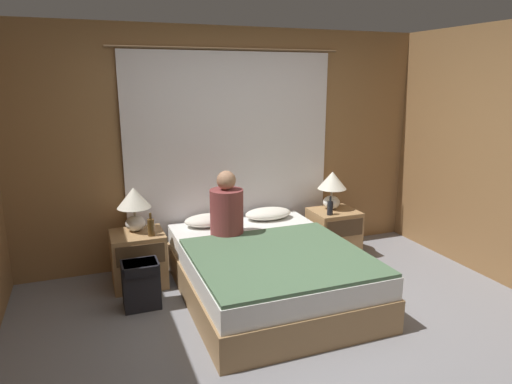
{
  "coord_description": "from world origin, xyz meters",
  "views": [
    {
      "loc": [
        -1.48,
        -2.81,
        1.98
      ],
      "look_at": [
        0.0,
        1.1,
        0.93
      ],
      "focal_mm": 32.0,
      "sensor_mm": 36.0,
      "label": 1
    }
  ],
  "objects_px": {
    "lamp_right": "(332,185)",
    "pillow_right": "(268,214)",
    "nightstand_left": "(139,259)",
    "beer_bottle_on_right_stand": "(330,208)",
    "lamp_left": "(134,203)",
    "pillow_left": "(209,220)",
    "backpack_on_floor": "(141,282)",
    "bed": "(267,272)",
    "nightstand_right": "(333,233)",
    "person_left_in_bed": "(227,209)",
    "beer_bottle_on_left_stand": "(151,227)"
  },
  "relations": [
    {
      "from": "lamp_right",
      "to": "nightstand_right",
      "type": "bearing_deg",
      "value": -90.0
    },
    {
      "from": "beer_bottle_on_left_stand",
      "to": "backpack_on_floor",
      "type": "distance_m",
      "value": 0.54
    },
    {
      "from": "nightstand_right",
      "to": "beer_bottle_on_right_stand",
      "type": "relative_size",
      "value": 2.52
    },
    {
      "from": "lamp_right",
      "to": "backpack_on_floor",
      "type": "distance_m",
      "value": 2.35
    },
    {
      "from": "bed",
      "to": "nightstand_right",
      "type": "height_order",
      "value": "nightstand_right"
    },
    {
      "from": "beer_bottle_on_right_stand",
      "to": "backpack_on_floor",
      "type": "distance_m",
      "value": 2.14
    },
    {
      "from": "lamp_right",
      "to": "pillow_left",
      "type": "bearing_deg",
      "value": 177.73
    },
    {
      "from": "bed",
      "to": "lamp_left",
      "type": "distance_m",
      "value": 1.44
    },
    {
      "from": "bed",
      "to": "lamp_left",
      "type": "height_order",
      "value": "lamp_left"
    },
    {
      "from": "person_left_in_bed",
      "to": "lamp_left",
      "type": "bearing_deg",
      "value": 160.67
    },
    {
      "from": "lamp_left",
      "to": "beer_bottle_on_right_stand",
      "type": "distance_m",
      "value": 2.06
    },
    {
      "from": "pillow_left",
      "to": "nightstand_left",
      "type": "bearing_deg",
      "value": -170.09
    },
    {
      "from": "lamp_left",
      "to": "person_left_in_bed",
      "type": "distance_m",
      "value": 0.89
    },
    {
      "from": "pillow_left",
      "to": "beer_bottle_on_left_stand",
      "type": "bearing_deg",
      "value": -157.92
    },
    {
      "from": "bed",
      "to": "nightstand_right",
      "type": "xyz_separation_m",
      "value": [
        1.09,
        0.67,
        0.03
      ]
    },
    {
      "from": "lamp_right",
      "to": "pillow_right",
      "type": "relative_size",
      "value": 0.83
    },
    {
      "from": "lamp_left",
      "to": "lamp_right",
      "type": "height_order",
      "value": "same"
    },
    {
      "from": "nightstand_left",
      "to": "pillow_right",
      "type": "height_order",
      "value": "pillow_right"
    },
    {
      "from": "lamp_right",
      "to": "pillow_right",
      "type": "height_order",
      "value": "lamp_right"
    },
    {
      "from": "bed",
      "to": "lamp_left",
      "type": "relative_size",
      "value": 4.62
    },
    {
      "from": "pillow_left",
      "to": "pillow_right",
      "type": "xyz_separation_m",
      "value": [
        0.67,
        0.0,
        0.0
      ]
    },
    {
      "from": "nightstand_right",
      "to": "backpack_on_floor",
      "type": "height_order",
      "value": "nightstand_right"
    },
    {
      "from": "bed",
      "to": "person_left_in_bed",
      "type": "xyz_separation_m",
      "value": [
        -0.25,
        0.45,
        0.51
      ]
    },
    {
      "from": "nightstand_right",
      "to": "backpack_on_floor",
      "type": "distance_m",
      "value": 2.26
    },
    {
      "from": "lamp_left",
      "to": "lamp_right",
      "type": "bearing_deg",
      "value": 0.0
    },
    {
      "from": "backpack_on_floor",
      "to": "bed",
      "type": "bearing_deg",
      "value": -9.49
    },
    {
      "from": "person_left_in_bed",
      "to": "beer_bottle_on_right_stand",
      "type": "distance_m",
      "value": 1.21
    },
    {
      "from": "person_left_in_bed",
      "to": "beer_bottle_on_right_stand",
      "type": "relative_size",
      "value": 3.07
    },
    {
      "from": "nightstand_left",
      "to": "lamp_right",
      "type": "distance_m",
      "value": 2.24
    },
    {
      "from": "beer_bottle_on_right_stand",
      "to": "nightstand_left",
      "type": "bearing_deg",
      "value": 176.5
    },
    {
      "from": "lamp_left",
      "to": "beer_bottle_on_left_stand",
      "type": "distance_m",
      "value": 0.3
    },
    {
      "from": "nightstand_right",
      "to": "lamp_left",
      "type": "xyz_separation_m",
      "value": [
        -2.17,
        0.08,
        0.54
      ]
    },
    {
      "from": "pillow_right",
      "to": "beer_bottle_on_right_stand",
      "type": "xyz_separation_m",
      "value": [
        0.62,
        -0.26,
        0.07
      ]
    },
    {
      "from": "beer_bottle_on_right_stand",
      "to": "backpack_on_floor",
      "type": "relative_size",
      "value": 0.49
    },
    {
      "from": "person_left_in_bed",
      "to": "backpack_on_floor",
      "type": "height_order",
      "value": "person_left_in_bed"
    },
    {
      "from": "beer_bottle_on_left_stand",
      "to": "nightstand_right",
      "type": "bearing_deg",
      "value": 3.48
    },
    {
      "from": "lamp_left",
      "to": "pillow_right",
      "type": "bearing_deg",
      "value": 2.27
    },
    {
      "from": "backpack_on_floor",
      "to": "nightstand_right",
      "type": "bearing_deg",
      "value": 12.35
    },
    {
      "from": "nightstand_right",
      "to": "pillow_left",
      "type": "relative_size",
      "value": 1.02
    },
    {
      "from": "pillow_left",
      "to": "nightstand_right",
      "type": "bearing_deg",
      "value": -5.29
    },
    {
      "from": "pillow_right",
      "to": "backpack_on_floor",
      "type": "height_order",
      "value": "pillow_right"
    },
    {
      "from": "pillow_right",
      "to": "nightstand_right",
      "type": "bearing_deg",
      "value": -9.91
    },
    {
      "from": "nightstand_left",
      "to": "backpack_on_floor",
      "type": "height_order",
      "value": "nightstand_left"
    },
    {
      "from": "lamp_right",
      "to": "backpack_on_floor",
      "type": "relative_size",
      "value": 1.02
    },
    {
      "from": "bed",
      "to": "nightstand_right",
      "type": "distance_m",
      "value": 1.28
    },
    {
      "from": "nightstand_left",
      "to": "pillow_left",
      "type": "relative_size",
      "value": 1.02
    },
    {
      "from": "pillow_right",
      "to": "beer_bottle_on_left_stand",
      "type": "relative_size",
      "value": 2.33
    },
    {
      "from": "pillow_left",
      "to": "backpack_on_floor",
      "type": "bearing_deg",
      "value": -142.12
    },
    {
      "from": "lamp_right",
      "to": "person_left_in_bed",
      "type": "bearing_deg",
      "value": -167.55
    },
    {
      "from": "lamp_left",
      "to": "lamp_right",
      "type": "relative_size",
      "value": 1.0
    }
  ]
}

